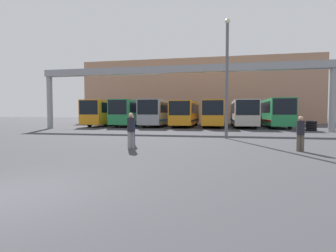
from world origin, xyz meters
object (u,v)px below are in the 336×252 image
Objects in this scene: pedestrian_near_center at (132,129)px; bus_slot_1 at (132,112)px; lamp_post at (227,74)px; pedestrian_near_left at (301,133)px; bus_slot_3 at (186,112)px; bus_slot_0 at (108,112)px; bus_slot_4 at (214,112)px; bus_slot_5 at (243,112)px; pedestrian_far_center at (131,130)px; bus_slot_2 at (159,112)px; tire_stack at (311,126)px; bus_slot_6 at (274,112)px.

bus_slot_1 is at bearing 111.30° from pedestrian_near_center.
pedestrian_near_left is at bearing -61.02° from lamp_post.
pedestrian_near_center is at bearing -136.41° from lamp_post.
bus_slot_1 is 0.99× the size of bus_slot_3.
bus_slot_0 reaches higher than bus_slot_3.
bus_slot_0 is 6.61× the size of pedestrian_near_center.
bus_slot_5 is at bearing 8.83° from bus_slot_4.
lamp_post is at bearing 45.83° from pedestrian_near_center.
pedestrian_far_center is 8.50m from lamp_post.
bus_slot_2 is 7.17m from bus_slot_4.
bus_slot_2 is (7.17, 0.24, -0.00)m from bus_slot_0.
bus_slot_2 is (3.58, 0.31, -0.01)m from bus_slot_1.
bus_slot_0 reaches higher than tire_stack.
bus_slot_4 is 11.38m from tire_stack.
bus_slot_3 is at bearing -140.83° from pedestrian_far_center.
bus_slot_3 is at bearing 107.41° from lamp_post.
bus_slot_0 is 6.76× the size of pedestrian_near_left.
lamp_post reaches higher than bus_slot_3.
bus_slot_6 is (10.75, -0.00, 0.09)m from bus_slot_3.
bus_slot_0 reaches higher than pedestrian_near_left.
pedestrian_far_center is at bearing -107.18° from bus_slot_5.
bus_slot_2 reaches higher than pedestrian_near_center.
bus_slot_0 is 7.17m from bus_slot_2.
bus_slot_3 is 1.32× the size of lamp_post.
pedestrian_near_left is 0.20× the size of lamp_post.
bus_slot_5 reaches higher than bus_slot_4.
bus_slot_3 is 1.00× the size of bus_slot_6.
bus_slot_2 is at bearing 118.28° from lamp_post.
bus_slot_1 is at bearing -51.95° from pedestrian_near_left.
lamp_post is at bearing -61.72° from bus_slot_2.
bus_slot_0 reaches higher than pedestrian_near_center.
pedestrian_near_center is at bearing -124.15° from pedestrian_far_center.
pedestrian_near_center is (10.52, -20.16, -1.06)m from bus_slot_0.
pedestrian_near_left is (4.33, -21.22, -1.00)m from bus_slot_4.
bus_slot_1 reaches higher than pedestrian_near_center.
bus_slot_5 is 7.79× the size of pedestrian_near_left.
bus_slot_4 is 1.05× the size of bus_slot_6.
bus_slot_4 is 7.08× the size of pedestrian_near_left.
bus_slot_4 reaches higher than pedestrian_far_center.
bus_slot_2 is 0.91× the size of bus_slot_5.
bus_slot_5 is 11.78× the size of tire_stack.
bus_slot_1 is 6.10× the size of pedestrian_far_center.
pedestrian_near_left is at bearing -48.32° from bus_slot_0.
pedestrian_near_left is at bearing -88.03° from bus_slot_5.
tire_stack is at bearing -32.84° from bus_slot_4.
pedestrian_near_left is (15.09, -20.90, -1.08)m from bus_slot_1.
pedestrian_near_left is 15.96m from tire_stack.
bus_slot_2 is at bearing 178.97° from bus_slot_6.
bus_slot_4 is at bearing -171.17° from bus_slot_5.
bus_slot_5 is 16.54m from lamp_post.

